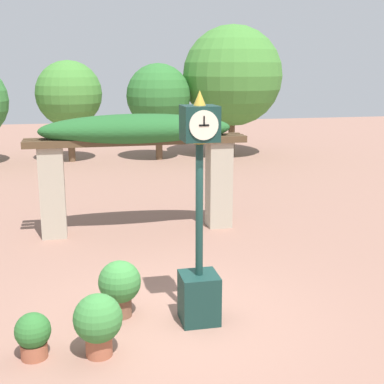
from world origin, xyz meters
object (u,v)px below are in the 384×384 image
Objects in this scene: pedestal_clock at (199,236)px; potted_plant_near_left at (120,285)px; potted_plant_near_right at (33,334)px; potted_plant_far_left at (98,321)px.

potted_plant_near_left is (-1.16, 0.42, -0.84)m from pedestal_clock.
potted_plant_near_left reaches higher than potted_plant_near_right.
potted_plant_near_right is at bearing -141.23° from potted_plant_near_left.
potted_plant_far_left is at bearing -8.41° from potted_plant_near_right.
pedestal_clock is 5.49× the size of potted_plant_near_right.
pedestal_clock reaches higher than potted_plant_near_right.
pedestal_clock is at bearing 24.18° from potted_plant_far_left.
pedestal_clock is 3.99× the size of potted_plant_far_left.
pedestal_clock is 2.66m from potted_plant_near_right.
potted_plant_near_right is at bearing -166.69° from pedestal_clock.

